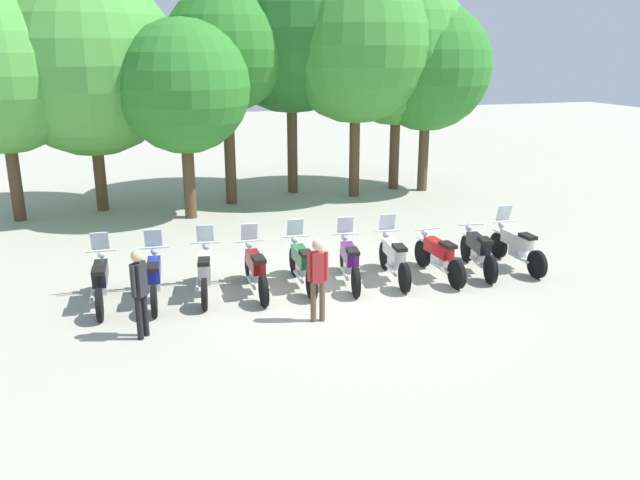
{
  "coord_description": "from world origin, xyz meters",
  "views": [
    {
      "loc": [
        -4.09,
        -12.46,
        4.99
      ],
      "look_at": [
        0.0,
        0.5,
        0.9
      ],
      "focal_mm": 35.87,
      "sensor_mm": 36.0,
      "label": 1
    }
  ],
  "objects_px": {
    "motorcycle_7": "(439,255)",
    "person_0": "(140,287)",
    "tree_3": "(226,50)",
    "tree_4": "(291,30)",
    "tree_5": "(356,46)",
    "motorcycle_9": "(516,246)",
    "motorcycle_6": "(394,257)",
    "motorcycle_1": "(154,277)",
    "motorcycle_0": "(101,281)",
    "tree_6": "(398,52)",
    "motorcycle_3": "(255,269)",
    "motorcycle_8": "(478,250)",
    "tree_7": "(427,67)",
    "motorcycle_2": "(205,271)",
    "motorcycle_4": "(302,263)",
    "motorcycle_5": "(349,261)",
    "tree_0": "(0,74)",
    "tree_1": "(89,64)",
    "tree_2": "(184,87)",
    "person_1": "(318,274)"
  },
  "relations": [
    {
      "from": "motorcycle_7",
      "to": "person_0",
      "type": "bearing_deg",
      "value": 99.54
    },
    {
      "from": "tree_3",
      "to": "tree_4",
      "type": "distance_m",
      "value": 2.7
    },
    {
      "from": "tree_5",
      "to": "motorcycle_9",
      "type": "bearing_deg",
      "value": -83.23
    },
    {
      "from": "motorcycle_9",
      "to": "tree_5",
      "type": "xyz_separation_m",
      "value": [
        -0.99,
        8.32,
        4.54
      ]
    },
    {
      "from": "motorcycle_6",
      "to": "motorcycle_1",
      "type": "bearing_deg",
      "value": 94.22
    },
    {
      "from": "motorcycle_1",
      "to": "tree_5",
      "type": "relative_size",
      "value": 0.29
    },
    {
      "from": "motorcycle_0",
      "to": "tree_6",
      "type": "bearing_deg",
      "value": -47.35
    },
    {
      "from": "motorcycle_3",
      "to": "motorcycle_8",
      "type": "height_order",
      "value": "motorcycle_3"
    },
    {
      "from": "tree_4",
      "to": "tree_7",
      "type": "height_order",
      "value": "tree_4"
    },
    {
      "from": "person_0",
      "to": "motorcycle_2",
      "type": "bearing_deg",
      "value": -88.72
    },
    {
      "from": "motorcycle_0",
      "to": "motorcycle_8",
      "type": "xyz_separation_m",
      "value": [
        8.3,
        -0.49,
        -0.01
      ]
    },
    {
      "from": "motorcycle_0",
      "to": "tree_4",
      "type": "bearing_deg",
      "value": -32.82
    },
    {
      "from": "motorcycle_3",
      "to": "motorcycle_6",
      "type": "height_order",
      "value": "same"
    },
    {
      "from": "motorcycle_2",
      "to": "motorcycle_4",
      "type": "xyz_separation_m",
      "value": [
        2.07,
        -0.12,
        0.0
      ]
    },
    {
      "from": "motorcycle_7",
      "to": "motorcycle_4",
      "type": "bearing_deg",
      "value": 81.8
    },
    {
      "from": "motorcycle_5",
      "to": "tree_0",
      "type": "bearing_deg",
      "value": 53.8
    },
    {
      "from": "motorcycle_1",
      "to": "motorcycle_3",
      "type": "xyz_separation_m",
      "value": [
        2.07,
        -0.13,
        0.0
      ]
    },
    {
      "from": "motorcycle_9",
      "to": "tree_1",
      "type": "relative_size",
      "value": 0.3
    },
    {
      "from": "motorcycle_3",
      "to": "tree_4",
      "type": "height_order",
      "value": "tree_4"
    },
    {
      "from": "tree_7",
      "to": "motorcycle_8",
      "type": "bearing_deg",
      "value": -108.0
    },
    {
      "from": "motorcycle_0",
      "to": "motorcycle_4",
      "type": "height_order",
      "value": "same"
    },
    {
      "from": "motorcycle_5",
      "to": "tree_2",
      "type": "distance_m",
      "value": 8.08
    },
    {
      "from": "motorcycle_4",
      "to": "motorcycle_5",
      "type": "bearing_deg",
      "value": -95.69
    },
    {
      "from": "motorcycle_2",
      "to": "tree_7",
      "type": "xyz_separation_m",
      "value": [
        8.97,
        8.02,
        3.85
      ]
    },
    {
      "from": "motorcycle_3",
      "to": "tree_4",
      "type": "distance_m",
      "value": 11.11
    },
    {
      "from": "motorcycle_8",
      "to": "person_1",
      "type": "relative_size",
      "value": 1.34
    },
    {
      "from": "person_0",
      "to": "tree_5",
      "type": "distance_m",
      "value": 12.99
    },
    {
      "from": "motorcycle_1",
      "to": "motorcycle_2",
      "type": "xyz_separation_m",
      "value": [
        1.04,
        0.04,
        0.0
      ]
    },
    {
      "from": "motorcycle_8",
      "to": "tree_6",
      "type": "xyz_separation_m",
      "value": [
        1.86,
        9.03,
        4.37
      ]
    },
    {
      "from": "tree_2",
      "to": "tree_3",
      "type": "relative_size",
      "value": 0.85
    },
    {
      "from": "motorcycle_8",
      "to": "tree_4",
      "type": "relative_size",
      "value": 0.26
    },
    {
      "from": "motorcycle_2",
      "to": "motorcycle_6",
      "type": "relative_size",
      "value": 1.0
    },
    {
      "from": "motorcycle_0",
      "to": "motorcycle_8",
      "type": "relative_size",
      "value": 1.01
    },
    {
      "from": "motorcycle_3",
      "to": "tree_5",
      "type": "distance_m",
      "value": 10.64
    },
    {
      "from": "motorcycle_0",
      "to": "motorcycle_1",
      "type": "bearing_deg",
      "value": -93.01
    },
    {
      "from": "motorcycle_6",
      "to": "tree_7",
      "type": "height_order",
      "value": "tree_7"
    },
    {
      "from": "motorcycle_3",
      "to": "tree_7",
      "type": "height_order",
      "value": "tree_7"
    },
    {
      "from": "tree_2",
      "to": "tree_3",
      "type": "bearing_deg",
      "value": 45.03
    },
    {
      "from": "tree_0",
      "to": "motorcycle_8",
      "type": "bearing_deg",
      "value": -37.46
    },
    {
      "from": "tree_4",
      "to": "motorcycle_6",
      "type": "bearing_deg",
      "value": -91.37
    },
    {
      "from": "person_0",
      "to": "tree_6",
      "type": "bearing_deg",
      "value": -93.41
    },
    {
      "from": "motorcycle_2",
      "to": "person_0",
      "type": "bearing_deg",
      "value": 152.27
    },
    {
      "from": "motorcycle_5",
      "to": "tree_2",
      "type": "relative_size",
      "value": 0.37
    },
    {
      "from": "person_0",
      "to": "tree_6",
      "type": "xyz_separation_m",
      "value": [
        9.45,
        10.37,
        3.91
      ]
    },
    {
      "from": "motorcycle_5",
      "to": "tree_5",
      "type": "height_order",
      "value": "tree_5"
    },
    {
      "from": "tree_4",
      "to": "motorcycle_3",
      "type": "bearing_deg",
      "value": -109.77
    },
    {
      "from": "motorcycle_6",
      "to": "motorcycle_9",
      "type": "height_order",
      "value": "same"
    },
    {
      "from": "motorcycle_0",
      "to": "motorcycle_4",
      "type": "bearing_deg",
      "value": -89.9
    },
    {
      "from": "motorcycle_2",
      "to": "tree_2",
      "type": "distance_m",
      "value": 7.41
    },
    {
      "from": "motorcycle_3",
      "to": "motorcycle_7",
      "type": "height_order",
      "value": "motorcycle_3"
    }
  ]
}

